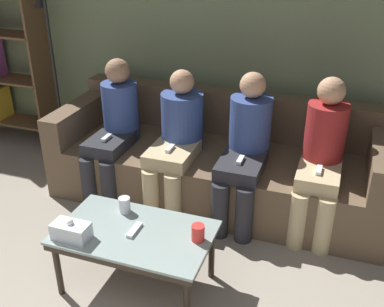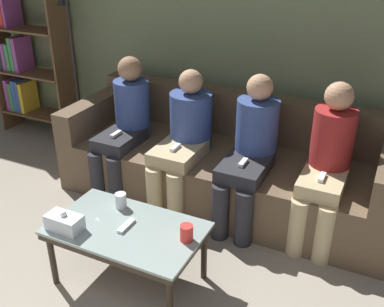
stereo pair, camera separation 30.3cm
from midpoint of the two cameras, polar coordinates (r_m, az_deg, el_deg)
name	(u,v)px [view 2 (the right image)]	position (r m, az deg, el deg)	size (l,w,h in m)	color
wall_back	(256,29)	(3.93, 10.37, 15.31)	(12.00, 0.06, 2.60)	#707F5B
couch	(226,164)	(3.75, 6.67, -1.34)	(2.66, 0.97, 0.81)	brown
coffee_table	(127,233)	(2.80, -5.18, -10.12)	(0.94, 0.56, 0.42)	#8C9E99
cup_near_left	(187,233)	(2.64, 2.64, -10.15)	(0.08, 0.08, 0.10)	red
cup_near_right	(121,201)	(2.93, -6.11, -6.06)	(0.07, 0.07, 0.10)	silver
tissue_box	(65,222)	(2.79, -12.90, -8.63)	(0.22, 0.12, 0.13)	silver
game_remote	(126,226)	(2.77, -5.23, -9.23)	(0.04, 0.15, 0.02)	white
bookshelf	(23,55)	(5.07, -19.06, 11.72)	(0.89, 0.32, 1.82)	brown
standing_lamp	(74,46)	(4.39, -12.79, 13.13)	(0.31, 0.26, 1.74)	black
seated_person_left_end	(125,123)	(3.76, -6.19, 3.85)	(0.31, 0.65, 1.13)	#28282D
seated_person_mid_left	(185,136)	(3.53, 1.50, 2.23)	(0.34, 0.68, 1.09)	tan
seated_person_mid_right	(251,148)	(3.35, 10.06, 0.64)	(0.32, 0.69, 1.12)	#28282D
seated_person_right_end	(327,162)	(3.28, 19.34, -1.07)	(0.31, 0.62, 1.14)	tan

